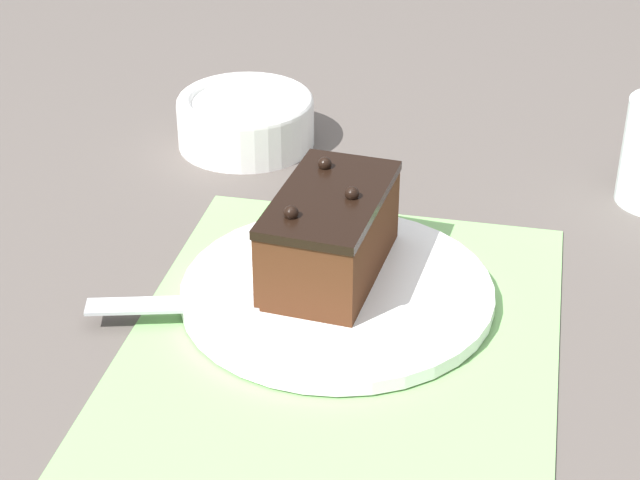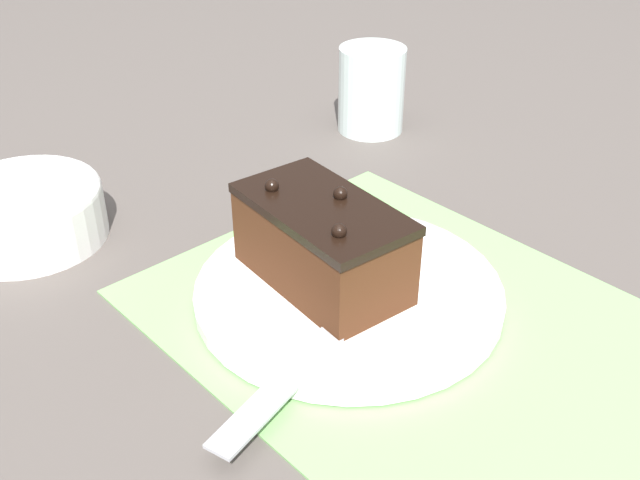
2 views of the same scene
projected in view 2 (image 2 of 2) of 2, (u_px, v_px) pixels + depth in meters
name	position (u px, v px, depth m)	size (l,w,h in m)	color
ground_plane	(424.00, 332.00, 0.61)	(3.00, 3.00, 0.00)	#544C47
placemat_woven	(424.00, 330.00, 0.61)	(0.46, 0.34, 0.00)	#7AB266
cake_plate	(348.00, 291.00, 0.64)	(0.26, 0.26, 0.01)	white
chocolate_cake	(322.00, 243.00, 0.63)	(0.16, 0.10, 0.08)	#472614
serving_knife	(338.00, 325.00, 0.59)	(0.08, 0.22, 0.01)	slate
drinking_glass	(371.00, 90.00, 0.93)	(0.08, 0.08, 0.11)	silver
small_bowl	(25.00, 211.00, 0.72)	(0.15, 0.15, 0.06)	white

